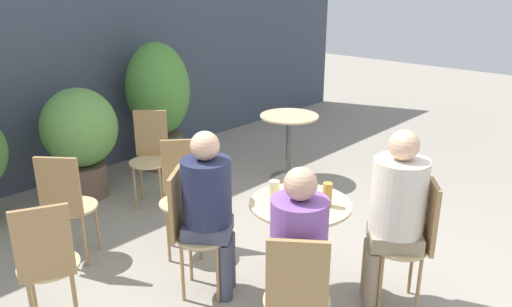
{
  "coord_description": "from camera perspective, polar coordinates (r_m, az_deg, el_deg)",
  "views": [
    {
      "loc": [
        -2.38,
        -1.57,
        2.15
      ],
      "look_at": [
        0.04,
        0.65,
        0.99
      ],
      "focal_mm": 35.0,
      "sensor_mm": 36.0,
      "label": 1
    }
  ],
  "objects": [
    {
      "name": "cafe_table_far",
      "position": [
        5.47,
        3.78,
        2.24
      ],
      "size": [
        0.64,
        0.64,
        0.74
      ],
      "color": "#514C47",
      "rests_on": "ground_plane"
    },
    {
      "name": "bistro_chair_3",
      "position": [
        4.07,
        -8.41,
        -3.76
      ],
      "size": [
        0.43,
        0.43,
        0.92
      ],
      "rotation": [
        0.0,
        0.0,
        5.58
      ],
      "color": "tan",
      "rests_on": "ground_plane"
    },
    {
      "name": "bistro_chair_1",
      "position": [
        2.77,
        4.68,
        -15.82
      ],
      "size": [
        0.43,
        0.43,
        0.92
      ],
      "rotation": [
        0.0,
        0.0,
        -4.07
      ],
      "color": "tan",
      "rests_on": "ground_plane"
    },
    {
      "name": "beer_glass_0",
      "position": [
        3.32,
        2.11,
        -4.31
      ],
      "size": [
        0.07,
        0.07,
        0.14
      ],
      "color": "beige",
      "rests_on": "cafe_table_near"
    },
    {
      "name": "bistro_chair_5",
      "position": [
        3.31,
        -22.81,
        -10.99
      ],
      "size": [
        0.41,
        0.43,
        0.92
      ],
      "rotation": [
        0.0,
        0.0,
        2.7
      ],
      "color": "tan",
      "rests_on": "ground_plane"
    },
    {
      "name": "seated_person_0",
      "position": [
        3.4,
        -5.39,
        -5.4
      ],
      "size": [
        0.42,
        0.43,
        1.21
      ],
      "rotation": [
        0.0,
        0.0,
        0.64
      ],
      "color": "#42475B",
      "rests_on": "ground_plane"
    },
    {
      "name": "seated_person_1",
      "position": [
        2.79,
        4.86,
        -11.06
      ],
      "size": [
        0.4,
        0.39,
        1.23
      ],
      "rotation": [
        0.0,
        0.0,
        2.21
      ],
      "color": "gray",
      "rests_on": "ground_plane"
    },
    {
      "name": "storefront_wall",
      "position": [
        5.68,
        -22.94,
        11.5
      ],
      "size": [
        10.0,
        0.06,
        3.0
      ],
      "color": "#3D4756",
      "rests_on": "ground_plane"
    },
    {
      "name": "bistro_chair_4",
      "position": [
        5.0,
        -11.99,
        0.49
      ],
      "size": [
        0.43,
        0.43,
        0.92
      ],
      "rotation": [
        0.0,
        0.0,
        5.43
      ],
      "color": "tan",
      "rests_on": "ground_plane"
    },
    {
      "name": "seated_person_2",
      "position": [
        3.39,
        15.64,
        -5.8
      ],
      "size": [
        0.44,
        0.45,
        1.26
      ],
      "rotation": [
        0.0,
        0.0,
        3.78
      ],
      "color": "gray",
      "rests_on": "ground_plane"
    },
    {
      "name": "beer_glass_1",
      "position": [
        3.28,
        8.15,
        -4.68
      ],
      "size": [
        0.06,
        0.06,
        0.16
      ],
      "color": "#B28433",
      "rests_on": "cafe_table_near"
    },
    {
      "name": "bistro_chair_2",
      "position": [
        3.5,
        17.73,
        -8.64
      ],
      "size": [
        0.43,
        0.43,
        0.92
      ],
      "rotation": [
        0.0,
        0.0,
        -2.5
      ],
      "color": "tan",
      "rests_on": "ground_plane"
    },
    {
      "name": "cafe_table_near",
      "position": [
        3.42,
        5.0,
        -8.57
      ],
      "size": [
        0.68,
        0.68,
        0.74
      ],
      "color": "#514C47",
      "rests_on": "ground_plane"
    },
    {
      "name": "bistro_chair_6",
      "position": [
        4.06,
        -20.89,
        -4.99
      ],
      "size": [
        0.43,
        0.43,
        0.92
      ],
      "rotation": [
        0.0,
        0.0,
        2.23
      ],
      "color": "tan",
      "rests_on": "ground_plane"
    },
    {
      "name": "potted_plant_1",
      "position": [
        5.28,
        -19.45,
        2.03
      ],
      "size": [
        0.75,
        0.75,
        1.13
      ],
      "color": "brown",
      "rests_on": "ground_plane"
    },
    {
      "name": "bistro_chair_0",
      "position": [
        3.51,
        -7.67,
        -7.77
      ],
      "size": [
        0.43,
        0.43,
        0.92
      ],
      "rotation": [
        0.0,
        0.0,
        0.64
      ],
      "color": "tan",
      "rests_on": "ground_plane"
    },
    {
      "name": "potted_plant_2",
      "position": [
        5.89,
        -11.08,
        6.13
      ],
      "size": [
        0.73,
        0.73,
        1.47
      ],
      "color": "brown",
      "rests_on": "ground_plane"
    }
  ]
}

